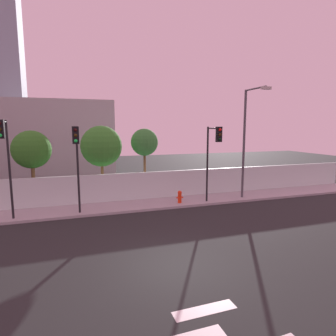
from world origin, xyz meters
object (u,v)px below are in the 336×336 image
traffic_light_right (77,151)px  roadside_tree_rightmost (144,143)px  street_lamp_curbside (247,135)px  roadside_tree_midright (101,146)px  traffic_light_left (5,149)px  fire_hydrant (180,196)px  roadside_tree_midleft (32,150)px  traffic_light_center (213,148)px

traffic_light_right → roadside_tree_rightmost: 6.05m
street_lamp_curbside → roadside_tree_midright: bearing=159.0°
street_lamp_curbside → roadside_tree_midright: size_ratio=1.43×
traffic_light_left → roadside_tree_rightmost: 8.91m
fire_hydrant → roadside_tree_midright: roadside_tree_midright is taller
roadside_tree_midright → traffic_light_right: bearing=-113.1°
roadside_tree_midleft → roadside_tree_midright: bearing=0.0°
street_lamp_curbside → roadside_tree_midright: 9.78m
roadside_tree_midleft → roadside_tree_midright: 4.33m
street_lamp_curbside → fire_hydrant: (-4.62, 0.27, -3.86)m
roadside_tree_midright → roadside_tree_rightmost: roadside_tree_midright is taller
traffic_light_center → roadside_tree_midleft: size_ratio=1.02×
traffic_light_left → street_lamp_curbside: (14.13, 0.36, 0.57)m
traffic_light_center → fire_hydrant: 3.72m
roadside_tree_midright → roadside_tree_rightmost: bearing=0.0°
traffic_light_left → fire_hydrant: traffic_light_left is taller
street_lamp_curbside → roadside_tree_midleft: (-13.43, 3.49, -0.92)m
street_lamp_curbside → fire_hydrant: street_lamp_curbside is taller
fire_hydrant → roadside_tree_midright: (-4.48, 3.22, 3.08)m
street_lamp_curbside → roadside_tree_midright: street_lamp_curbside is taller
street_lamp_curbside → roadside_tree_rightmost: street_lamp_curbside is taller
traffic_light_center → traffic_light_right: (-7.99, 0.23, -0.01)m
traffic_light_right → roadside_tree_midright: bearing=66.9°
street_lamp_curbside → fire_hydrant: 6.02m
fire_hydrant → roadside_tree_midright: bearing=144.3°
fire_hydrant → roadside_tree_midleft: (-8.82, 3.22, 2.94)m
roadside_tree_midright → traffic_light_left: bearing=-142.6°
traffic_light_center → roadside_tree_midright: size_ratio=0.95×
traffic_light_left → roadside_tree_midright: 6.34m
street_lamp_curbside → traffic_light_center: bearing=-167.5°
street_lamp_curbside → roadside_tree_midleft: 13.91m
traffic_light_left → roadside_tree_midright: (5.03, 3.85, -0.22)m
traffic_light_center → roadside_tree_midleft: traffic_light_center is taller
traffic_light_center → street_lamp_curbside: 2.93m
roadside_tree_midright → traffic_light_center: bearing=-32.9°
traffic_light_left → street_lamp_curbside: size_ratio=0.71×
roadside_tree_midleft → fire_hydrant: bearing=-20.1°
traffic_light_right → roadside_tree_rightmost: traffic_light_right is taller
traffic_light_right → fire_hydrant: 6.90m
traffic_light_right → fire_hydrant: bearing=6.1°
fire_hydrant → traffic_light_center: bearing=-25.3°
roadside_tree_midleft → traffic_light_center: bearing=-21.0°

